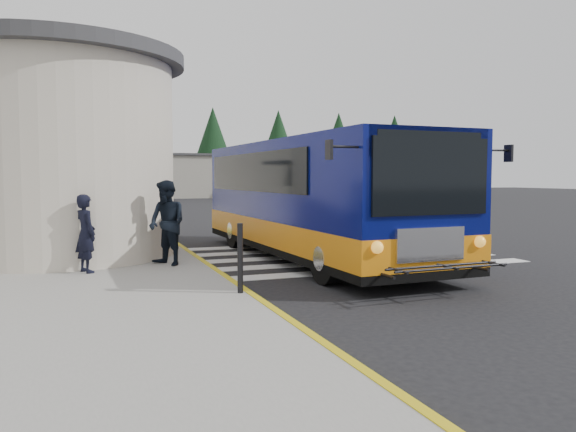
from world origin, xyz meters
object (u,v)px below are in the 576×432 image
object	(u,v)px
transit_bus	(313,203)
pedestrian_a	(86,233)
bollard	(240,258)
far_bus_b	(401,180)
far_bus_a	(302,181)
pedestrian_b	(167,223)

from	to	relation	value
transit_bus	pedestrian_a	distance (m)	5.45
bollard	far_bus_b	distance (m)	44.83
far_bus_a	far_bus_b	world-z (taller)	far_bus_b
pedestrian_a	bollard	bearing A→B (deg)	-166.55
transit_bus	far_bus_b	distance (m)	39.81
bollard	pedestrian_a	bearing A→B (deg)	128.19
transit_bus	far_bus_b	size ratio (longest dim) A/B	0.97
bollard	far_bus_a	size ratio (longest dim) A/B	0.11
pedestrian_a	bollard	world-z (taller)	pedestrian_a
far_bus_b	far_bus_a	bearing A→B (deg)	51.28
transit_bus	pedestrian_b	distance (m)	3.77
pedestrian_a	bollard	xyz separation A→B (m)	(2.33, -2.96, -0.20)
transit_bus	pedestrian_a	xyz separation A→B (m)	(-5.33, -1.05, -0.46)
pedestrian_a	far_bus_a	distance (m)	42.86
transit_bus	bollard	size ratio (longest dim) A/B	9.06
pedestrian_a	far_bus_a	size ratio (longest dim) A/B	0.16
pedestrian_a	far_bus_a	world-z (taller)	far_bus_a
far_bus_b	pedestrian_a	bearing A→B (deg)	128.86
pedestrian_b	far_bus_a	xyz separation A→B (m)	(18.26, 37.61, 0.56)
bollard	far_bus_a	xyz separation A→B (m)	(17.57, 40.92, 0.90)
pedestrian_b	far_bus_a	world-z (taller)	far_bus_a
pedestrian_a	far_bus_b	xyz separation A→B (m)	(28.11, 33.70, 0.80)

